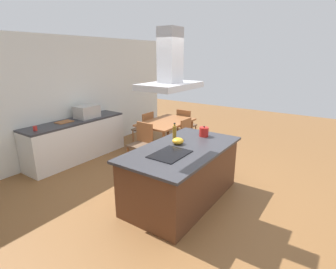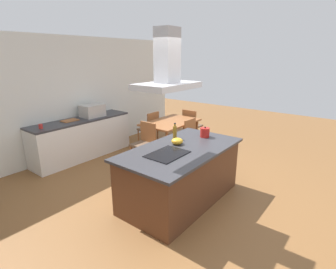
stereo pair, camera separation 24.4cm
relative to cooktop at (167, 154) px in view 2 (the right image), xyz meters
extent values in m
plane|color=brown|center=(0.35, 1.50, -0.91)|extent=(16.00, 16.00, 0.00)
cube|color=silver|center=(0.35, 3.25, 0.44)|extent=(7.20, 0.10, 2.70)
cube|color=#59331E|center=(0.35, 0.00, -0.48)|extent=(1.99, 1.04, 0.86)
cube|color=#333338|center=(0.35, 0.00, -0.03)|extent=(2.09, 1.14, 0.04)
cube|color=black|center=(0.00, 0.00, 0.00)|extent=(0.60, 0.44, 0.01)
cylinder|color=#B21E19|center=(1.07, 0.00, 0.08)|extent=(0.16, 0.16, 0.16)
sphere|color=black|center=(1.07, 0.00, 0.17)|extent=(0.03, 0.03, 0.03)
cone|color=#B21E19|center=(1.17, 0.00, 0.08)|extent=(0.06, 0.03, 0.04)
cylinder|color=olive|center=(0.68, 0.36, 0.10)|extent=(0.07, 0.07, 0.22)
cylinder|color=olive|center=(0.68, 0.36, 0.24)|extent=(0.03, 0.03, 0.04)
cylinder|color=black|center=(0.68, 0.36, 0.26)|extent=(0.03, 0.03, 0.01)
ellipsoid|color=gold|center=(0.46, 0.15, 0.05)|extent=(0.19, 0.19, 0.10)
cube|color=silver|center=(0.50, 2.88, -0.48)|extent=(2.33, 0.62, 0.86)
cube|color=#333338|center=(0.50, 2.88, -0.03)|extent=(2.33, 0.62, 0.04)
cube|color=#B2AFAA|center=(0.84, 2.88, 0.13)|extent=(0.50, 0.38, 0.28)
cylinder|color=red|center=(-0.44, 2.82, 0.04)|extent=(0.08, 0.08, 0.09)
cube|color=#995B33|center=(0.26, 2.93, 0.00)|extent=(0.34, 0.24, 0.02)
cube|color=#995B33|center=(2.06, 1.51, -0.18)|extent=(1.40, 0.90, 0.04)
cylinder|color=#995B33|center=(1.44, 1.14, -0.55)|extent=(0.06, 0.06, 0.71)
cylinder|color=#995B33|center=(2.68, 1.14, -0.55)|extent=(0.06, 0.06, 0.71)
cylinder|color=#995B33|center=(1.44, 1.88, -0.55)|extent=(0.06, 0.06, 0.71)
cylinder|color=#995B33|center=(2.68, 1.88, -0.55)|extent=(0.06, 0.06, 0.71)
cube|color=brown|center=(2.06, 0.76, -0.48)|extent=(0.42, 0.42, 0.04)
cube|color=#995B33|center=(2.06, 0.95, -0.24)|extent=(0.42, 0.04, 0.44)
cylinder|color=#995B33|center=(2.24, 0.58, -0.70)|extent=(0.04, 0.04, 0.41)
cylinder|color=#995B33|center=(1.88, 0.58, -0.70)|extent=(0.04, 0.04, 0.41)
cylinder|color=#995B33|center=(2.24, 0.94, -0.70)|extent=(0.04, 0.04, 0.41)
cylinder|color=#995B33|center=(1.88, 0.94, -0.70)|extent=(0.04, 0.04, 0.41)
cube|color=brown|center=(1.06, 1.51, -0.48)|extent=(0.42, 0.42, 0.04)
cube|color=#995B33|center=(1.25, 1.51, -0.24)|extent=(0.04, 0.42, 0.44)
cylinder|color=#995B33|center=(0.88, 1.33, -0.70)|extent=(0.04, 0.04, 0.41)
cylinder|color=#995B33|center=(0.88, 1.69, -0.70)|extent=(0.04, 0.04, 0.41)
cylinder|color=#995B33|center=(1.24, 1.33, -0.70)|extent=(0.04, 0.04, 0.41)
cylinder|color=#995B33|center=(1.24, 1.69, -0.70)|extent=(0.04, 0.04, 0.41)
cube|color=brown|center=(2.06, 2.26, -0.48)|extent=(0.42, 0.42, 0.04)
cube|color=#995B33|center=(2.06, 2.07, -0.24)|extent=(0.42, 0.04, 0.44)
cylinder|color=#995B33|center=(1.88, 2.44, -0.70)|extent=(0.04, 0.04, 0.41)
cylinder|color=#995B33|center=(2.24, 2.44, -0.70)|extent=(0.04, 0.04, 0.41)
cylinder|color=#995B33|center=(1.88, 2.08, -0.70)|extent=(0.04, 0.04, 0.41)
cylinder|color=#995B33|center=(2.24, 2.08, -0.70)|extent=(0.04, 0.04, 0.41)
cube|color=brown|center=(3.06, 1.51, -0.48)|extent=(0.42, 0.42, 0.04)
cube|color=#995B33|center=(2.87, 1.51, -0.24)|extent=(0.04, 0.42, 0.44)
cylinder|color=#995B33|center=(3.24, 1.69, -0.70)|extent=(0.04, 0.04, 0.41)
cylinder|color=#995B33|center=(3.24, 1.33, -0.70)|extent=(0.04, 0.04, 0.41)
cylinder|color=#995B33|center=(2.88, 1.69, -0.70)|extent=(0.04, 0.04, 0.41)
cylinder|color=#995B33|center=(2.88, 1.33, -0.70)|extent=(0.04, 0.04, 0.41)
cube|color=#ADADB2|center=(0.00, 0.00, 0.98)|extent=(0.90, 0.55, 0.08)
cube|color=#ADADB2|center=(0.00, 0.00, 1.37)|extent=(0.28, 0.24, 0.70)
camera|label=1|loc=(-2.92, -1.98, 1.38)|focal=27.76mm
camera|label=2|loc=(-2.78, -2.18, 1.38)|focal=27.76mm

